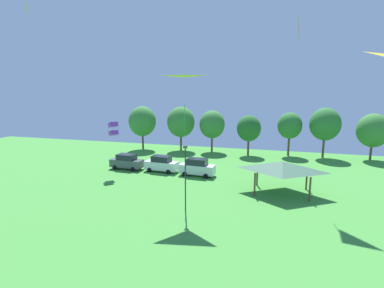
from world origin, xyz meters
name	(u,v)px	position (x,y,z in m)	size (l,w,h in m)	color
kite_flying_3	(113,129)	(-17.33, 37.07, 6.27)	(1.52, 1.51, 1.93)	purple
kite_flying_7	(186,91)	(-5.53, 31.40, 11.26)	(3.83, 3.00, 4.84)	yellow
kite_flying_8	(293,6)	(4.55, 37.63, 20.10)	(3.24, 3.32, 3.88)	#E54C93
parked_car_leftmost	(127,162)	(-17.20, 40.05, 1.10)	(4.88, 2.16, 2.21)	#4C5156
parked_car_second_from_left	(161,164)	(-11.85, 40.18, 1.12)	(4.78, 2.22, 2.27)	silver
parked_car_third_from_left	(197,167)	(-6.50, 39.58, 1.16)	(4.81, 2.12, 2.35)	silver
park_pavilion	(282,166)	(4.29, 35.70, 3.08)	(7.21, 4.98, 3.60)	brown
light_post_1	(185,175)	(-4.46, 27.77, 3.57)	(0.36, 0.20, 6.34)	#2D2D33
treeline_tree_0	(142,121)	(-21.32, 54.25, 5.42)	(5.19, 5.19, 8.29)	brown
treeline_tree_1	(181,122)	(-13.91, 55.26, 5.40)	(5.16, 5.16, 8.25)	brown
treeline_tree_2	(212,125)	(-8.00, 55.64, 5.08)	(4.65, 4.65, 7.65)	brown
treeline_tree_3	(249,128)	(-1.22, 54.36, 4.76)	(4.13, 4.13, 7.05)	brown
treeline_tree_4	(290,126)	(5.57, 56.05, 5.26)	(4.12, 4.12, 7.55)	brown
treeline_tree_5	(325,124)	(11.17, 56.04, 5.69)	(4.98, 4.98, 8.44)	brown
treeline_tree_6	(373,131)	(18.42, 56.26, 4.88)	(4.97, 4.97, 7.62)	brown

